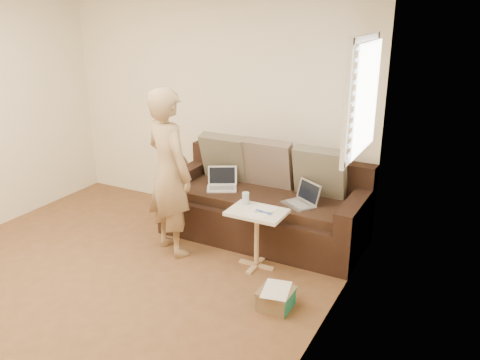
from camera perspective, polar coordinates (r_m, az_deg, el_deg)
The scene contains 16 objects.
floor at distance 4.77m, azimuth -16.94°, elevation -12.45°, with size 4.50×4.50×0.00m, color brown.
wall_back at distance 5.96m, azimuth -3.06°, elevation 8.39°, with size 4.00×4.00×0.00m, color beige.
wall_right at distance 3.17m, azimuth 7.50°, elevation -2.17°, with size 4.50×4.50×0.00m, color beige.
window_blinds at distance 4.47m, azimuth 13.97°, elevation 9.20°, with size 0.12×0.88×1.08m, color white, non-canonical shape.
sofa at distance 5.41m, azimuth 2.78°, elevation -2.51°, with size 2.20×0.95×0.85m, color black, non-canonical shape.
pillow_left at distance 5.72m, azimuth -1.76°, elevation 2.62°, with size 0.55×0.14×0.55m, color brown, non-canonical shape.
pillow_mid at distance 5.49m, azimuth 3.34°, elevation 1.88°, with size 0.55×0.14×0.55m, color brown, non-canonical shape.
pillow_right at distance 5.27m, azimuth 9.20°, elevation 0.87°, with size 0.55×0.14×0.55m, color brown, non-canonical shape.
laptop_silver at distance 5.10m, azimuth 6.78°, elevation -2.94°, with size 0.33×0.24×0.22m, color #B7BABC, non-canonical shape.
laptop_white at distance 5.49m, azimuth -2.12°, elevation -1.09°, with size 0.32×0.24×0.24m, color white, non-canonical shape.
person at distance 5.01m, azimuth -8.16°, elevation 0.84°, with size 0.63×0.43×1.73m, color #A08857.
side_table at distance 4.87m, azimuth 1.93°, elevation -6.80°, with size 0.55×0.38×0.60m, color silver, non-canonical shape.
drinking_glass at distance 4.87m, azimuth 0.65°, elevation -2.12°, with size 0.07×0.07×0.12m, color silver, non-canonical shape.
scissors at distance 4.69m, azimuth 2.75°, elevation -3.73°, with size 0.18×0.10×0.02m, color silver, non-canonical shape.
paper_on_table at distance 4.73m, azimuth 2.49°, elevation -3.58°, with size 0.21×0.30×0.00m, color white, non-canonical shape.
striped_box at distance 4.36m, azimuth 4.18°, elevation -13.48°, with size 0.29×0.29×0.18m, color red, non-canonical shape.
Camera 1 is at (2.99, -2.78, 2.48)m, focal length 36.96 mm.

